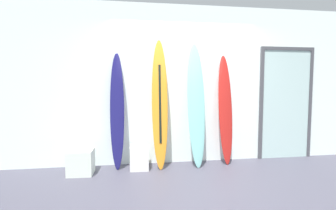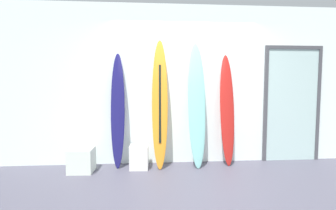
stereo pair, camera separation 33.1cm
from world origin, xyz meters
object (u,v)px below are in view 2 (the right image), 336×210
surfboard_seafoam (197,105)px  glass_door (292,102)px  surfboard_navy (118,111)px  display_block_left (82,160)px  surfboard_crimson (227,111)px  display_block_center (139,157)px  surfboard_sunset (160,103)px

surfboard_seafoam → glass_door: bearing=6.7°
surfboard_navy → display_block_left: size_ratio=4.90×
surfboard_crimson → display_block_left: surfboard_crimson is taller
surfboard_seafoam → display_block_center: 1.31m
surfboard_seafoam → display_block_left: 2.10m
surfboard_crimson → glass_door: size_ratio=0.92×
surfboard_crimson → display_block_center: bearing=-175.6°
display_block_left → glass_door: glass_door is taller
surfboard_navy → glass_door: 3.16m
surfboard_sunset → surfboard_seafoam: bearing=-0.4°
surfboard_seafoam → display_block_center: bearing=-176.1°
surfboard_seafoam → glass_door: (1.81, 0.21, 0.02)m
surfboard_crimson → glass_door: glass_door is taller
glass_door → surfboard_sunset: bearing=-175.1°
surfboard_sunset → display_block_left: bearing=-172.7°
surfboard_crimson → display_block_center: (-1.53, -0.12, -0.76)m
surfboard_sunset → display_block_left: 1.56m
surfboard_navy → display_block_center: surfboard_navy is taller
surfboard_seafoam → surfboard_crimson: surfboard_seafoam is taller
surfboard_navy → surfboard_sunset: 0.72m
surfboard_sunset → surfboard_crimson: 1.19m
surfboard_navy → display_block_center: (0.35, -0.13, -0.76)m
surfboard_sunset → surfboard_seafoam: size_ratio=1.02×
surfboard_seafoam → display_block_left: size_ratio=5.37×
surfboard_crimson → surfboard_navy: bearing=179.8°
surfboard_seafoam → surfboard_crimson: size_ratio=1.10×
surfboard_sunset → surfboard_seafoam: (0.63, -0.00, -0.03)m
display_block_center → display_block_left: bearing=-174.3°
display_block_left → surfboard_sunset: bearing=7.3°
display_block_left → glass_door: size_ratio=0.19×
surfboard_navy → display_block_center: bearing=-19.6°
surfboard_crimson → display_block_center: size_ratio=4.95×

